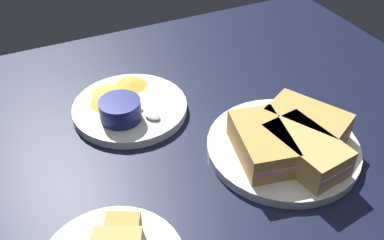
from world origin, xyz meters
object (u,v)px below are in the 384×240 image
plate_sandwich_main (283,147)px  sandwich_half_far (306,150)px  sandwich_half_extra (307,123)px  plate_chips_companion (130,108)px  ramekin_dark_sauce (314,127)px  spoon_by_gravy_ramekin (147,113)px  sandwich_half_near (262,143)px  spoon_by_dark_ramekin (284,144)px  ramekin_light_gravy (120,109)px

plate_sandwich_main → sandwich_half_far: 5.81cm
sandwich_half_extra → plate_chips_companion: size_ratio=0.70×
ramekin_dark_sauce → spoon_by_gravy_ramekin: size_ratio=0.82×
sandwich_half_near → sandwich_half_far: (-4.28, -5.36, 0.00)cm
sandwich_half_extra → sandwich_half_near: bearing=96.4°
sandwich_half_extra → ramekin_dark_sauce: sandwich_half_extra is taller
ramekin_dark_sauce → spoon_by_dark_ramekin: ramekin_dark_sauce is taller
plate_sandwich_main → spoon_by_gravy_ramekin: spoon_by_gravy_ramekin is taller
sandwich_half_near → sandwich_half_far: size_ratio=1.02×
spoon_by_dark_ramekin → spoon_by_gravy_ramekin: (17.51, 17.52, 0.00)cm
spoon_by_gravy_ramekin → plate_chips_companion: bearing=24.5°
ramekin_dark_sauce → ramekin_light_gravy: 33.56cm
plate_sandwich_main → ramekin_dark_sauce: 6.34cm
sandwich_half_near → plate_chips_companion: sandwich_half_near is taller
plate_chips_companion → ramekin_light_gravy: (-3.20, 2.67, 2.81)cm
sandwich_half_far → sandwich_half_extra: 6.86cm
ramekin_dark_sauce → plate_chips_companion: bearing=49.7°
plate_sandwich_main → sandwich_half_far: (-4.82, -0.54, 3.20)cm
sandwich_half_near → sandwich_half_extra: same height
plate_sandwich_main → spoon_by_dark_ramekin: (-0.43, 0.23, 1.16)cm
plate_chips_companion → spoon_by_gravy_ramekin: spoon_by_gravy_ramekin is taller
plate_sandwich_main → sandwich_half_near: bearing=96.4°
sandwich_half_near → ramekin_dark_sauce: size_ratio=1.84×
ramekin_light_gravy → sandwich_half_near: bearing=-136.7°
sandwich_half_near → spoon_by_gravy_ramekin: size_ratio=1.50×
sandwich_half_far → spoon_by_dark_ramekin: (4.39, 0.77, -2.04)cm
ramekin_light_gravy → spoon_by_gravy_ramekin: ramekin_light_gravy is taller
sandwich_half_near → sandwich_half_far: bearing=-128.6°
spoon_by_gravy_ramekin → ramekin_light_gravy: bearing=77.5°
plate_chips_companion → ramekin_light_gravy: ramekin_light_gravy is taller
spoon_by_dark_ramekin → ramekin_light_gravy: size_ratio=1.33×
plate_chips_companion → sandwich_half_near: bearing=-145.8°
sandwich_half_far → sandwich_half_near: bearing=51.4°
sandwich_half_near → ramekin_dark_sauce: sandwich_half_near is taller
plate_sandwich_main → sandwich_half_far: bearing=-173.6°
plate_sandwich_main → ramekin_dark_sauce: (-0.26, -5.74, 2.68)cm
ramekin_light_gravy → spoon_by_dark_ramekin: bearing=-129.9°
plate_sandwich_main → sandwich_half_extra: sandwich_half_extra is taller
plate_sandwich_main → sandwich_half_near: size_ratio=1.77×
sandwich_half_extra → spoon_by_dark_ramekin: bearing=100.8°
sandwich_half_far → spoon_by_gravy_ramekin: sandwich_half_far is taller
sandwich_half_far → plate_chips_companion: 33.19cm
spoon_by_dark_ramekin → spoon_by_gravy_ramekin: bearing=45.0°
ramekin_dark_sauce → spoon_by_gravy_ramekin: 29.24cm
ramekin_dark_sauce → spoon_by_dark_ramekin: size_ratio=0.79×
ramekin_light_gravy → spoon_by_gravy_ramekin: (-1.02, -4.60, -1.65)cm
plate_sandwich_main → sandwich_half_near: (-0.54, 4.82, 3.20)cm
sandwich_half_extra → ramekin_dark_sauce: 1.32cm
plate_sandwich_main → plate_chips_companion: (21.31, 19.69, 0.00)cm
sandwich_half_far → ramekin_light_gravy: (22.92, 22.89, -0.39)cm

